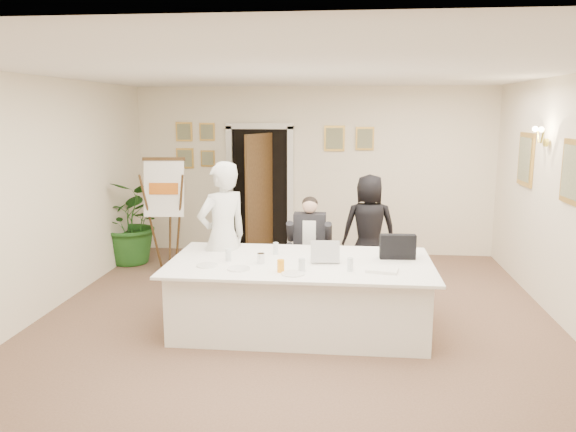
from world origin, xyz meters
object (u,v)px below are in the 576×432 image
Objects in this scene: seated_man at (309,246)px; potted_palm at (133,222)px; laptop_bag at (398,247)px; flip_chart at (167,220)px; laptop at (326,249)px; standing_man at (223,237)px; standing_woman at (369,228)px; conference_table at (300,294)px; oj_glass at (281,266)px; paper_stack at (382,270)px; steel_jug at (261,258)px.

seated_man is 0.99× the size of potted_palm.
potted_palm is at bearing 147.12° from laptop_bag.
flip_chart is 3.20m from laptop.
standing_man reaches higher than flip_chart.
flip_chart is at bearing -97.25° from standing_man.
laptop is at bearing 70.48° from standing_woman.
standing_man is at bearing 153.78° from conference_table.
potted_palm is 3.99m from oj_glass.
flip_chart is at bearing 136.34° from conference_table.
laptop_bag is (0.25, -1.67, 0.15)m from standing_woman.
flip_chart is 0.80m from potted_palm.
standing_man is at bearing 156.59° from paper_stack.
standing_man is 5.75× the size of paper_stack.
flip_chart is at bearing 159.91° from seated_man.
seated_man is at bearing 71.28° from steel_jug.
seated_man is at bearing -24.18° from potted_palm.
flip_chart is at bearing -29.93° from potted_palm.
steel_jug reaches higher than conference_table.
laptop is at bearing -170.11° from laptop_bag.
standing_woman is at bearing 91.25° from paper_stack.
standing_woman is (1.79, 1.40, -0.14)m from standing_man.
standing_woman is at bearing -9.22° from potted_palm.
standing_man is at bearing -52.90° from flip_chart.
laptop_bag is at bearing -40.65° from seated_man.
potted_palm is (-2.89, 1.30, 0.01)m from seated_man.
conference_table is 0.62m from steel_jug.
oj_glass is 1.18× the size of steel_jug.
standing_man reaches higher than laptop.
conference_table is 1.58× the size of standing_man.
conference_table is 2.08m from standing_woman.
paper_stack is at bearing -38.20° from flip_chart.
standing_woman is 4.84× the size of paper_stack.
seated_man is 1.39m from steel_jug.
standing_man is 1.19× the size of standing_woman.
conference_table is 9.06× the size of paper_stack.
paper_stack is 2.88× the size of steel_jug.
paper_stack is at bearing -36.80° from potted_palm.
standing_woman reaches higher than paper_stack.
steel_jug is (-0.69, -0.16, -0.08)m from laptop.
standing_man reaches higher than oj_glass.
laptop reaches higher than conference_table.
seated_man is 0.86× the size of standing_woman.
laptop is 0.65m from oj_glass.
paper_stack is (3.05, -2.40, 0.01)m from flip_chart.
conference_table is 2.14× the size of potted_palm.
seated_man is 2.39m from flip_chart.
potted_palm is 4.67m from paper_stack.
paper_stack is at bearing -20.13° from conference_table.
laptop_bag is (1.07, 0.21, 0.52)m from conference_table.
flip_chart is 1.10× the size of standing_woman.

